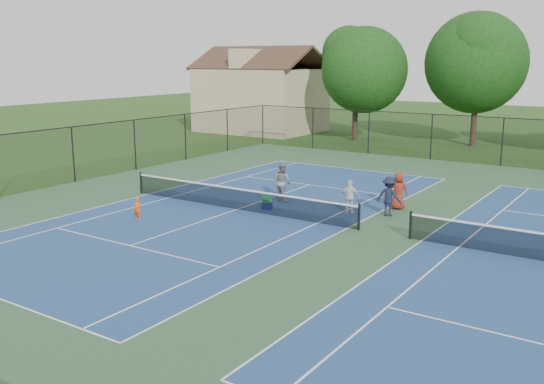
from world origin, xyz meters
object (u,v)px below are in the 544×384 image
Objects in this scene: child_player at (137,209)px; bystander_a at (350,197)px; clapboard_house at (261,97)px; tree_back_b at (478,58)px; bystander_b at (389,196)px; ball_crate at (267,206)px; instructor at (282,182)px; ball_hopper at (267,198)px; bystander_c at (398,191)px; tree_back_a at (357,65)px.

child_player is 9.02m from bystander_a.
clapboard_house reaches higher than bystander_a.
tree_back_b reaches higher than bystander_b.
instructor is at bearing 100.18° from ball_crate.
ball_hopper is at bearing 0.00° from ball_crate.
ball_crate is at bearing 17.51° from bystander_c.
ball_crate is (7.09, -23.22, -5.88)m from tree_back_a.
bystander_b is 4.10× the size of ball_crate.
bystander_a is (3.72, -0.38, -0.18)m from instructor.
bystander_c is at bearing -82.44° from tree_back_b.
tree_back_b is 24.60m from bystander_a.
bystander_b is 4.61× the size of ball_hopper.
instructor is at bearing -95.43° from tree_back_b.
tree_back_a is 24.98m from bystander_b.
ball_crate is (-4.83, -3.28, -0.67)m from bystander_c.
bystander_b is 5.36m from ball_crate.
tree_back_a is at bearing -80.43° from bystander_a.
bystander_c is at bearing 33.07° from child_player.
bystander_b reaches higher than bystander_a.
instructor is at bearing 100.18° from ball_hopper.
clapboard_house reaches higher than bystander_b.
bystander_b is (12.03, -21.27, -5.19)m from tree_back_a.
bystander_a is 2.38m from bystander_c.
tree_back_a is 24.80m from bystander_a.
instructor is at bearing 53.16° from child_player.
instructor is (-2.23, -23.47, -5.67)m from tree_back_b.
instructor is 1.24× the size of bystander_a.
tree_back_a reaches higher than child_player.
instructor is 1.08× the size of bystander_b.
bystander_a is 4.03× the size of ball_hopper.
tree_back_b is at bearing -102.50° from bystander_a.
instructor is at bearing -72.50° from tree_back_a.
child_player is at bearing 26.38° from bystander_c.
bystander_c is at bearing 34.19° from ball_hopper.
tree_back_b is 24.16m from bystander_b.
bystander_c is at bearing -87.55° from bystander_b.
clapboard_house is at bearing -176.99° from tree_back_b.
ball_hopper is (-1.91, -25.22, -6.09)m from tree_back_b.
tree_back_b is 6.75× the size of bystander_a.
clapboard_house reaches higher than instructor.
tree_back_a is 10.47m from clapboard_house.
ball_crate is at bearing 115.12° from instructor.
tree_back_b is 26.02m from ball_hopper.
bystander_b is 1.33m from bystander_c.
bystander_a is at bearing 36.45° from bystander_c.
tree_back_a reaches higher than instructor.
ball_hopper is at bearing -73.03° from tree_back_a.
instructor is (3.15, 6.23, 0.45)m from child_player.
clapboard_house is at bearing -64.19° from bystander_a.
instructor reaches higher than child_player.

